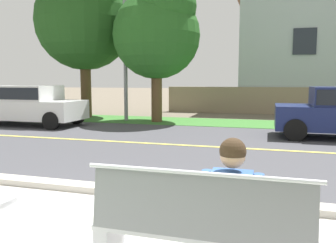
# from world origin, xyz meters

# --- Properties ---
(ground_plane) EXTENTS (140.00, 140.00, 0.00)m
(ground_plane) POSITION_xyz_m (0.00, 8.00, 0.00)
(ground_plane) COLOR #665B4C
(curb_edge) EXTENTS (44.00, 0.30, 0.11)m
(curb_edge) POSITION_xyz_m (0.00, 2.35, 0.06)
(curb_edge) COLOR #ADA89E
(curb_edge) RESTS_ON ground_plane
(street_asphalt) EXTENTS (52.00, 8.00, 0.01)m
(street_asphalt) POSITION_xyz_m (0.00, 6.50, 0.00)
(street_asphalt) COLOR #424247
(street_asphalt) RESTS_ON ground_plane
(road_centre_line) EXTENTS (48.00, 0.14, 0.01)m
(road_centre_line) POSITION_xyz_m (0.00, 6.50, 0.01)
(road_centre_line) COLOR #E0CC4C
(road_centre_line) RESTS_ON ground_plane
(far_verge_grass) EXTENTS (48.00, 2.80, 0.02)m
(far_verge_grass) POSITION_xyz_m (0.00, 11.82, 0.01)
(far_verge_grass) COLOR #38702D
(far_verge_grass) RESTS_ON ground_plane
(bench_right) EXTENTS (1.90, 0.48, 1.01)m
(bench_right) POSITION_xyz_m (1.52, 0.45, 0.46)
(bench_right) COLOR silver
(bench_right) RESTS_ON ground_plane
(seated_person_blue) EXTENTS (0.52, 0.68, 1.25)m
(seated_person_blue) POSITION_xyz_m (1.78, 0.62, 0.68)
(seated_person_blue) COLOR black
(seated_person_blue) RESTS_ON ground_plane
(car_white_far) EXTENTS (4.30, 1.86, 1.54)m
(car_white_far) POSITION_xyz_m (-6.87, 8.90, 0.85)
(car_white_far) COLOR silver
(car_white_far) RESTS_ON ground_plane
(streetlamp) EXTENTS (0.24, 2.10, 7.39)m
(streetlamp) POSITION_xyz_m (-3.86, 11.62, 4.21)
(streetlamp) COLOR gray
(streetlamp) RESTS_ON ground_plane
(shade_tree_far_left) EXTENTS (4.43, 4.43, 7.31)m
(shade_tree_far_left) POSITION_xyz_m (-6.07, 12.08, 4.75)
(shade_tree_far_left) COLOR brown
(shade_tree_far_left) RESTS_ON ground_plane
(shade_tree_left) EXTENTS (3.58, 3.58, 5.91)m
(shade_tree_left) POSITION_xyz_m (-2.33, 11.30, 3.84)
(shade_tree_left) COLOR brown
(shade_tree_left) RESTS_ON ground_plane
(garden_wall) EXTENTS (13.00, 0.36, 1.40)m
(garden_wall) POSITION_xyz_m (3.20, 16.29, 0.70)
(garden_wall) COLOR gray
(garden_wall) RESTS_ON ground_plane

